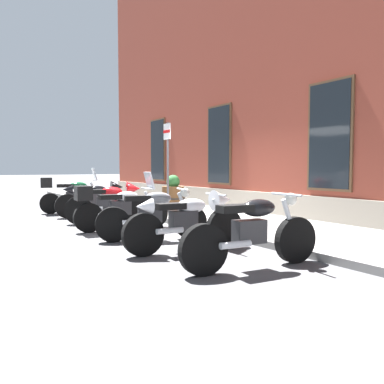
{
  "coord_description": "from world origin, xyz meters",
  "views": [
    {
      "loc": [
        7.96,
        -4.6,
        1.38
      ],
      "look_at": [
        -0.42,
        0.75,
        0.75
      ],
      "focal_mm": 36.48,
      "sensor_mm": 36.0,
      "label": 1
    }
  ],
  "objects": [
    {
      "name": "motorcycle_black_naked",
      "position": [
        4.0,
        -1.08,
        0.5
      ],
      "size": [
        0.62,
        2.18,
        1.02
      ],
      "color": "black",
      "rests_on": "ground_plane"
    },
    {
      "name": "motorcycle_red_sport",
      "position": [
        -1.2,
        -1.14,
        0.56
      ],
      "size": [
        0.82,
        2.0,
        1.03
      ],
      "color": "black",
      "rests_on": "ground_plane"
    },
    {
      "name": "lane_stripe",
      "position": [
        0.0,
        -3.2,
        0.0
      ],
      "size": [
        27.11,
        0.12,
        0.01
      ],
      "primitive_type": "cube",
      "color": "silver",
      "rests_on": "ground_plane"
    },
    {
      "name": "parking_sign",
      "position": [
        -1.61,
        0.7,
        1.74
      ],
      "size": [
        0.36,
        0.07,
        2.5
      ],
      "color": "#4C4C51",
      "rests_on": "sidewalk"
    },
    {
      "name": "motorcycle_grey_naked",
      "position": [
        1.4,
        -1.28,
        0.49
      ],
      "size": [
        0.86,
        2.05,
        0.99
      ],
      "color": "black",
      "rests_on": "ground_plane"
    },
    {
      "name": "motorcycle_silver_touring",
      "position": [
        -0.08,
        -1.41,
        0.53
      ],
      "size": [
        0.62,
        2.15,
        1.28
      ],
      "color": "black",
      "rests_on": "ground_plane"
    },
    {
      "name": "brick_pub_facade",
      "position": [
        -0.0,
        5.54,
        5.26
      ],
      "size": [
        21.11,
        5.41,
        10.54
      ],
      "color": "brown",
      "rests_on": "ground_plane"
    },
    {
      "name": "sidewalk",
      "position": [
        0.0,
        1.44,
        0.06
      ],
      "size": [
        27.11,
        2.88,
        0.12
      ],
      "primitive_type": "cube",
      "color": "slate",
      "rests_on": "ground_plane"
    },
    {
      "name": "motorcycle_white_sport",
      "position": [
        2.57,
        -1.19,
        0.55
      ],
      "size": [
        0.62,
        2.18,
        1.0
      ],
      "color": "black",
      "rests_on": "ground_plane"
    },
    {
      "name": "barrel_planter",
      "position": [
        -2.04,
        1.12,
        0.55
      ],
      "size": [
        0.69,
        0.69,
        1.04
      ],
      "color": "brown",
      "rests_on": "sidewalk"
    },
    {
      "name": "motorcycle_black_sport",
      "position": [
        -2.64,
        -1.01,
        0.55
      ],
      "size": [
        0.65,
        2.07,
        1.0
      ],
      "color": "black",
      "rests_on": "ground_plane"
    },
    {
      "name": "ground_plane",
      "position": [
        0.0,
        0.0,
        0.0
      ],
      "size": [
        140.0,
        140.0,
        0.0
      ],
      "primitive_type": "plane",
      "color": "#4C4C4F"
    },
    {
      "name": "motorcycle_green_touring",
      "position": [
        -3.96,
        -1.36,
        0.57
      ],
      "size": [
        0.75,
        2.02,
        1.37
      ],
      "color": "black",
      "rests_on": "ground_plane"
    }
  ]
}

